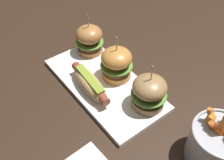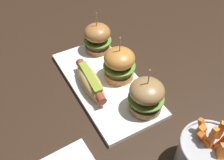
{
  "view_description": "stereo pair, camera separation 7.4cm",
  "coord_description": "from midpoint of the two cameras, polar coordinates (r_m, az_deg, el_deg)",
  "views": [
    {
      "loc": [
        0.45,
        -0.32,
        0.58
      ],
      "look_at": [
        0.04,
        0.0,
        0.05
      ],
      "focal_mm": 42.73,
      "sensor_mm": 36.0,
      "label": 1
    },
    {
      "loc": [
        0.5,
        -0.26,
        0.58
      ],
      "look_at": [
        0.04,
        0.0,
        0.05
      ],
      "focal_mm": 42.73,
      "sensor_mm": 36.0,
      "label": 2
    }
  ],
  "objects": [
    {
      "name": "platter_main",
      "position": [
        0.79,
        1.28,
        -0.8
      ],
      "size": [
        0.39,
        0.19,
        0.01
      ],
      "primitive_type": "cube",
      "color": "white",
      "rests_on": "ground"
    },
    {
      "name": "ground_plane",
      "position": [
        0.8,
        1.27,
        -1.15
      ],
      "size": [
        3.0,
        3.0,
        0.0
      ],
      "primitive_type": "plane",
      "color": "black"
    },
    {
      "name": "slider_left",
      "position": [
        0.88,
        -0.69,
        8.98
      ],
      "size": [
        0.09,
        0.09,
        0.14
      ],
      "color": "#A96E39",
      "rests_on": "platter_main"
    },
    {
      "name": "slider_center",
      "position": [
        0.78,
        4.17,
        3.5
      ],
      "size": [
        0.1,
        0.1,
        0.14
      ],
      "color": "#BD7B36",
      "rests_on": "platter_main"
    },
    {
      "name": "hot_dog",
      "position": [
        0.76,
        -1.98,
        -0.27
      ],
      "size": [
        0.18,
        0.06,
        0.05
      ],
      "color": "tan",
      "rests_on": "platter_main"
    },
    {
      "name": "slider_right",
      "position": [
        0.7,
        10.37,
        -3.52
      ],
      "size": [
        0.1,
        0.1,
        0.14
      ],
      "color": "olive",
      "rests_on": "platter_main"
    },
    {
      "name": "fries_bucket",
      "position": [
        0.64,
        22.82,
        -15.04
      ],
      "size": [
        0.13,
        0.13,
        0.15
      ],
      "color": "#A8AAB2",
      "rests_on": "ground"
    }
  ]
}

